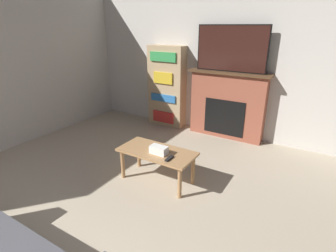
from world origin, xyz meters
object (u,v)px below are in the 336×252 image
Objects in this scene: tv at (231,49)px; coffee_table at (157,155)px; bookshelf at (167,87)px; fireplace at (227,105)px.

tv is 2.25m from coffee_table.
coffee_table is (-0.25, -1.89, -1.20)m from tv.
tv is 1.21× the size of coffee_table.
tv is 0.76× the size of bookshelf.
bookshelf is at bearing -179.89° from tv.
tv is 1.48m from bookshelf.
fireplace is 0.90× the size of bookshelf.
coffee_table is 0.63× the size of bookshelf.
fireplace is at bearing 1.02° from bookshelf.
fireplace reaches higher than coffee_table.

